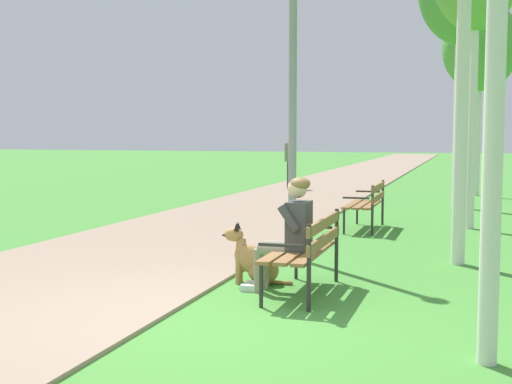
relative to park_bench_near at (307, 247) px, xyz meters
The scene contains 9 objects.
ground_plane 1.59m from the park_bench_near, 116.32° to the right, with size 120.00×120.00×0.00m, color #478E38.
paved_path 22.84m from the park_bench_near, 97.21° to the left, with size 3.67×60.00×0.04m, color gray.
park_bench_near is the anchor object (origin of this frame).
park_bench_mid 5.08m from the park_bench_near, 91.21° to the left, with size 0.55×1.50×0.85m.
person_seated_on_near_bench 0.27m from the park_bench_near, behind, with size 0.74×0.49×1.25m.
dog_shepherd 0.80m from the park_bench_near, 156.64° to the left, with size 0.83×0.32×0.71m.
lamp_post_near 2.67m from the park_bench_near, 109.18° to the left, with size 0.24×0.24×4.16m.
birch_tree_fifth 13.33m from the park_bench_near, 81.92° to the left, with size 2.06×1.81×5.36m.
pedestrian_distant 13.61m from the park_bench_near, 105.68° to the left, with size 0.32×0.22×1.65m.
Camera 1 is at (2.30, -5.50, 1.70)m, focal length 46.82 mm.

